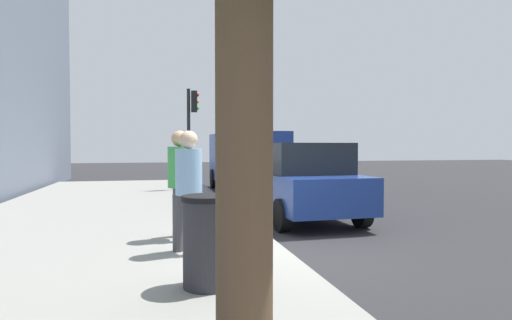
# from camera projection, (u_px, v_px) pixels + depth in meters

# --- Properties ---
(ground_plane) EXTENTS (80.00, 80.00, 0.00)m
(ground_plane) POSITION_uv_depth(u_px,v_px,m) (283.00, 256.00, 6.83)
(ground_plane) COLOR #2B2B2D
(ground_plane) RESTS_ON ground
(sidewalk_slab) EXTENTS (28.00, 6.00, 0.15)m
(sidewalk_slab) POSITION_uv_depth(u_px,v_px,m) (77.00, 262.00, 6.16)
(sidewalk_slab) COLOR gray
(sidewalk_slab) RESTS_ON ground_plane
(parking_meter) EXTENTS (0.36, 0.12, 1.41)m
(parking_meter) POSITION_uv_depth(u_px,v_px,m) (238.00, 177.00, 7.72)
(parking_meter) COLOR gray
(parking_meter) RESTS_ON sidewalk_slab
(pedestrian_at_meter) EXTENTS (0.54, 0.39, 1.81)m
(pedestrian_at_meter) POSITION_uv_depth(u_px,v_px,m) (180.00, 175.00, 7.35)
(pedestrian_at_meter) COLOR #47474C
(pedestrian_at_meter) RESTS_ON sidewalk_slab
(pedestrian_bystander) EXTENTS (0.39, 0.46, 1.78)m
(pedestrian_bystander) POSITION_uv_depth(u_px,v_px,m) (189.00, 181.00, 6.39)
(pedestrian_bystander) COLOR #47474C
(pedestrian_bystander) RESTS_ON sidewalk_slab
(parked_sedan_near) EXTENTS (4.46, 2.10, 1.77)m
(parked_sedan_near) POSITION_uv_depth(u_px,v_px,m) (299.00, 181.00, 10.27)
(parked_sedan_near) COLOR navy
(parked_sedan_near) RESTS_ON ground_plane
(parked_van_far) EXTENTS (5.22, 2.17, 2.18)m
(parked_van_far) POSITION_uv_depth(u_px,v_px,m) (246.00, 158.00, 16.33)
(parked_van_far) COLOR navy
(parked_van_far) RESTS_ON ground_plane
(traffic_signal) EXTENTS (0.24, 0.44, 3.60)m
(traffic_signal) POSITION_uv_depth(u_px,v_px,m) (191.00, 122.00, 15.82)
(traffic_signal) COLOR black
(traffic_signal) RESTS_ON sidewalk_slab
(trash_bin) EXTENTS (0.59, 0.59, 1.01)m
(trash_bin) POSITION_uv_depth(u_px,v_px,m) (208.00, 241.00, 4.85)
(trash_bin) COLOR #2D2D33
(trash_bin) RESTS_ON sidewalk_slab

